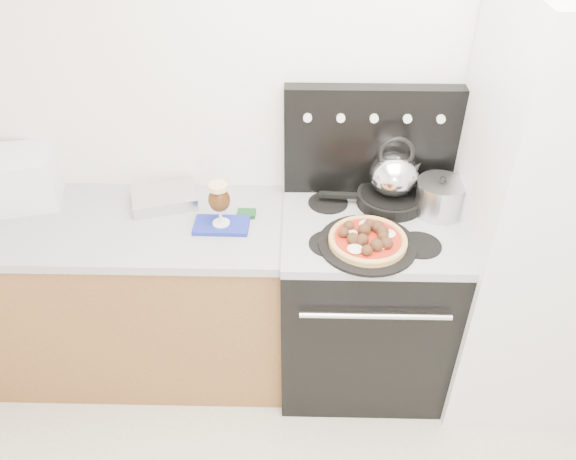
{
  "coord_description": "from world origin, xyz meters",
  "views": [
    {
      "loc": [
        -0.23,
        -0.78,
        2.33
      ],
      "look_at": [
        -0.27,
        1.05,
        0.97
      ],
      "focal_mm": 35.0,
      "sensor_mm": 36.0,
      "label": 1
    }
  ],
  "objects_px": {
    "oven_mitt": "(221,225)",
    "stock_pot": "(439,199)",
    "beer_glass": "(220,204)",
    "pizza_pan": "(367,244)",
    "pizza": "(368,238)",
    "skillet": "(390,199)",
    "base_cabinet": "(135,299)",
    "stove_body": "(362,304)",
    "fridge": "(540,223)",
    "toaster_oven": "(13,179)",
    "tea_kettle": "(394,171)"
  },
  "relations": [
    {
      "from": "stove_body",
      "to": "oven_mitt",
      "type": "relative_size",
      "value": 3.75
    },
    {
      "from": "pizza_pan",
      "to": "pizza",
      "type": "relative_size",
      "value": 1.27
    },
    {
      "from": "toaster_oven",
      "to": "oven_mitt",
      "type": "xyz_separation_m",
      "value": [
        0.95,
        -0.18,
        -0.11
      ]
    },
    {
      "from": "stove_body",
      "to": "beer_glass",
      "type": "distance_m",
      "value": 0.87
    },
    {
      "from": "beer_glass",
      "to": "pizza_pan",
      "type": "distance_m",
      "value": 0.63
    },
    {
      "from": "skillet",
      "to": "stove_body",
      "type": "bearing_deg",
      "value": -122.63
    },
    {
      "from": "pizza_pan",
      "to": "skillet",
      "type": "relative_size",
      "value": 1.33
    },
    {
      "from": "beer_glass",
      "to": "oven_mitt",
      "type": "bearing_deg",
      "value": 0.0
    },
    {
      "from": "toaster_oven",
      "to": "pizza",
      "type": "distance_m",
      "value": 1.59
    },
    {
      "from": "pizza_pan",
      "to": "tea_kettle",
      "type": "height_order",
      "value": "tea_kettle"
    },
    {
      "from": "pizza",
      "to": "fridge",
      "type": "bearing_deg",
      "value": 9.92
    },
    {
      "from": "base_cabinet",
      "to": "pizza",
      "type": "height_order",
      "value": "pizza"
    },
    {
      "from": "stove_body",
      "to": "stock_pot",
      "type": "relative_size",
      "value": 4.35
    },
    {
      "from": "fridge",
      "to": "tea_kettle",
      "type": "distance_m",
      "value": 0.64
    },
    {
      "from": "stove_body",
      "to": "toaster_oven",
      "type": "height_order",
      "value": "toaster_oven"
    },
    {
      "from": "skillet",
      "to": "stock_pot",
      "type": "bearing_deg",
      "value": -18.75
    },
    {
      "from": "oven_mitt",
      "to": "stock_pot",
      "type": "bearing_deg",
      "value": 6.16
    },
    {
      "from": "pizza_pan",
      "to": "pizza",
      "type": "distance_m",
      "value": 0.03
    },
    {
      "from": "fridge",
      "to": "pizza",
      "type": "bearing_deg",
      "value": -170.08
    },
    {
      "from": "stove_body",
      "to": "skillet",
      "type": "xyz_separation_m",
      "value": [
        0.1,
        0.15,
        0.51
      ]
    },
    {
      "from": "oven_mitt",
      "to": "tea_kettle",
      "type": "xyz_separation_m",
      "value": [
        0.74,
        0.17,
        0.18
      ]
    },
    {
      "from": "base_cabinet",
      "to": "stock_pot",
      "type": "bearing_deg",
      "value": 2.49
    },
    {
      "from": "base_cabinet",
      "to": "stove_body",
      "type": "height_order",
      "value": "stove_body"
    },
    {
      "from": "toaster_oven",
      "to": "beer_glass",
      "type": "bearing_deg",
      "value": -24.42
    },
    {
      "from": "stock_pot",
      "to": "stove_body",
      "type": "bearing_deg",
      "value": -163.8
    },
    {
      "from": "stove_body",
      "to": "oven_mitt",
      "type": "xyz_separation_m",
      "value": [
        -0.64,
        -0.02,
        0.47
      ]
    },
    {
      "from": "fridge",
      "to": "pizza_pan",
      "type": "relative_size",
      "value": 4.74
    },
    {
      "from": "skillet",
      "to": "stock_pot",
      "type": "height_order",
      "value": "stock_pot"
    },
    {
      "from": "pizza",
      "to": "tea_kettle",
      "type": "height_order",
      "value": "tea_kettle"
    },
    {
      "from": "fridge",
      "to": "skillet",
      "type": "bearing_deg",
      "value": 163.55
    },
    {
      "from": "base_cabinet",
      "to": "oven_mitt",
      "type": "distance_m",
      "value": 0.67
    },
    {
      "from": "base_cabinet",
      "to": "stock_pot",
      "type": "xyz_separation_m",
      "value": [
        1.4,
        0.06,
        0.56
      ]
    },
    {
      "from": "toaster_oven",
      "to": "pizza",
      "type": "height_order",
      "value": "toaster_oven"
    },
    {
      "from": "fridge",
      "to": "skillet",
      "type": "height_order",
      "value": "fridge"
    },
    {
      "from": "pizza",
      "to": "skillet",
      "type": "xyz_separation_m",
      "value": [
        0.13,
        0.31,
        -0.01
      ]
    },
    {
      "from": "stove_body",
      "to": "tea_kettle",
      "type": "height_order",
      "value": "tea_kettle"
    },
    {
      "from": "stove_body",
      "to": "pizza_pan",
      "type": "relative_size",
      "value": 2.2
    },
    {
      "from": "oven_mitt",
      "to": "skillet",
      "type": "relative_size",
      "value": 0.78
    },
    {
      "from": "toaster_oven",
      "to": "pizza_pan",
      "type": "height_order",
      "value": "toaster_oven"
    },
    {
      "from": "toaster_oven",
      "to": "oven_mitt",
      "type": "height_order",
      "value": "toaster_oven"
    },
    {
      "from": "beer_glass",
      "to": "pizza",
      "type": "xyz_separation_m",
      "value": [
        0.61,
        -0.14,
        -0.07
      ]
    },
    {
      "from": "beer_glass",
      "to": "tea_kettle",
      "type": "height_order",
      "value": "tea_kettle"
    },
    {
      "from": "fridge",
      "to": "oven_mitt",
      "type": "xyz_separation_m",
      "value": [
        -1.34,
        0.01,
        -0.04
      ]
    },
    {
      "from": "beer_glass",
      "to": "stock_pot",
      "type": "distance_m",
      "value": 0.94
    },
    {
      "from": "stove_body",
      "to": "beer_glass",
      "type": "height_order",
      "value": "beer_glass"
    },
    {
      "from": "base_cabinet",
      "to": "oven_mitt",
      "type": "xyz_separation_m",
      "value": [
        0.46,
        -0.04,
        0.48
      ]
    },
    {
      "from": "pizza_pan",
      "to": "pizza",
      "type": "xyz_separation_m",
      "value": [
        -0.0,
        0.0,
        0.03
      ]
    },
    {
      "from": "tea_kettle",
      "to": "stock_pot",
      "type": "bearing_deg",
      "value": -7.44
    },
    {
      "from": "oven_mitt",
      "to": "pizza",
      "type": "height_order",
      "value": "pizza"
    },
    {
      "from": "fridge",
      "to": "oven_mitt",
      "type": "distance_m",
      "value": 1.34
    }
  ]
}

